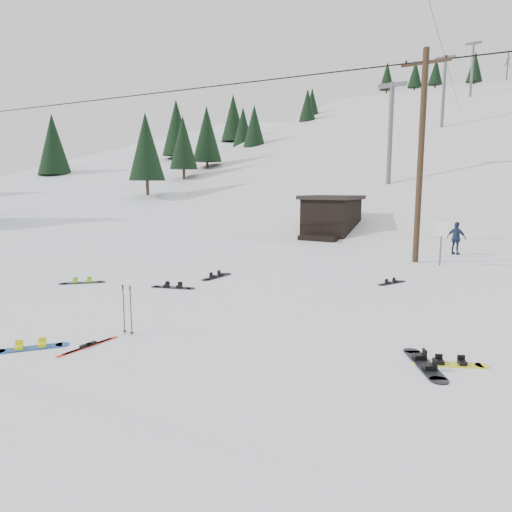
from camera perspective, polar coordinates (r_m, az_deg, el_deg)
The scene contains 21 objects.
ground at distance 9.95m, azimuth -12.43°, elevation -10.90°, with size 200.00×200.00×0.00m, color white.
ski_slope at distance 63.83m, azimuth 25.41°, elevation -6.07°, with size 60.00×75.00×45.00m, color silver.
ridge_left at distance 70.76m, azimuth -5.65°, elevation -3.05°, with size 34.00×85.00×38.00m, color white.
treeline_left at distance 61.94m, azimuth -8.89°, elevation 5.50°, with size 20.00×64.00×10.00m, color black, non-canonical shape.
treeline_crest at distance 92.91m, azimuth 28.25°, elevation 5.60°, with size 50.00×6.00×10.00m, color black, non-canonical shape.
utility_pole at distance 21.18m, azimuth 19.91°, elevation 11.90°, with size 2.00×0.26×9.00m.
trail_sign at distance 20.60m, azimuth 22.15°, elevation 2.39°, with size 0.50×0.09×1.85m.
lift_hut at distance 29.98m, azimuth 9.32°, elevation 4.85°, with size 3.40×4.10×2.75m.
lift_tower_near at distance 38.41m, azimuth 16.48°, elevation 15.13°, with size 2.20×0.36×8.00m.
lift_tower_mid at distance 58.66m, azimuth 22.44°, elevation 18.89°, with size 2.20×0.36×8.00m.
lift_tower_far at distance 79.32m, azimuth 25.41°, elevation 20.64°, with size 2.20×0.36×8.00m.
hero_snowboard at distance 10.61m, azimuth -26.32°, elevation -10.22°, with size 0.99×1.23×0.10m.
hero_skis at distance 10.27m, azimuth -20.24°, elevation -10.49°, with size 0.11×1.46×0.08m.
ski_poles at distance 10.66m, azimuth -15.78°, elevation -6.43°, with size 0.31×0.08×1.13m.
board_scatter_a at distance 15.27m, azimuth -10.34°, elevation -3.84°, with size 1.46×0.69×0.11m.
board_scatter_b at distance 16.84m, azimuth -4.90°, elevation -2.56°, with size 0.31×1.64×0.11m.
board_scatter_c at distance 16.86m, azimuth -20.89°, elevation -3.10°, with size 1.15×1.19×0.11m.
board_scatter_d at distance 9.26m, azimuth 20.29°, elevation -12.54°, with size 1.07×1.50×0.12m.
board_scatter_e at distance 9.46m, azimuth 23.17°, elevation -12.28°, with size 1.26×0.74×0.10m.
board_scatter_f at distance 16.40m, azimuth 16.60°, elevation -3.22°, with size 0.68×1.22×0.09m.
skier_navy at distance 24.33m, azimuth 23.76°, elevation 2.04°, with size 0.94×0.39×1.61m, color #1C2C48.
Camera 1 is at (6.66, -6.62, 3.29)m, focal length 32.00 mm.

